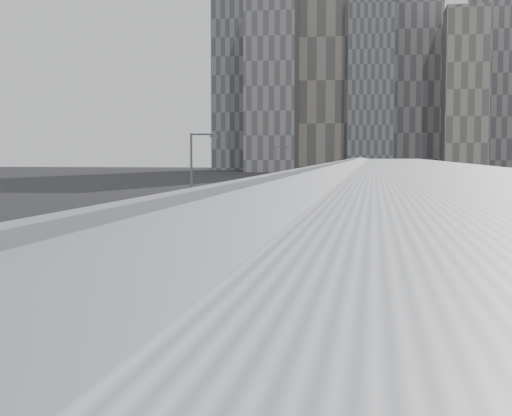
% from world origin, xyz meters
% --- Properties ---
extents(sidewalk, '(10.00, 170.00, 0.12)m').
position_xyz_m(sidewalk, '(9.00, 55.00, 0.06)').
color(sidewalk, gray).
rests_on(sidewalk, ground).
extents(lane_line, '(0.12, 160.00, 0.02)m').
position_xyz_m(lane_line, '(-1.50, 55.00, 0.01)').
color(lane_line, gold).
rests_on(lane_line, ground).
extents(depot, '(12.45, 160.40, 7.20)m').
position_xyz_m(depot, '(12.99, 55.00, 3.51)').
color(depot, gray).
rests_on(depot, ground).
extents(skyline, '(145.00, 64.00, 120.00)m').
position_xyz_m(skyline, '(-2.90, 324.16, 50.85)').
color(skyline, slate).
rests_on(skyline, ground).
extents(bus_0, '(3.41, 12.96, 3.75)m').
position_xyz_m(bus_0, '(2.25, 5.67, 1.58)').
color(bus_0, '#B2B3BC').
rests_on(bus_0, ground).
extents(bus_1, '(3.09, 13.12, 3.81)m').
position_xyz_m(bus_1, '(2.55, 21.31, 1.61)').
color(bus_1, black).
rests_on(bus_1, ground).
extents(bus_2, '(2.85, 12.79, 3.72)m').
position_xyz_m(bus_2, '(1.65, 32.00, 1.57)').
color(bus_2, silver).
rests_on(bus_2, ground).
extents(bus_3, '(3.26, 12.21, 3.53)m').
position_xyz_m(bus_3, '(2.02, 49.60, 1.49)').
color(bus_3, slate).
rests_on(bus_3, ground).
extents(bus_4, '(3.62, 12.77, 3.68)m').
position_xyz_m(bus_4, '(1.91, 62.08, 1.55)').
color(bus_4, '#9C9EA5').
rests_on(bus_4, ground).
extents(bus_5, '(3.53, 12.17, 3.51)m').
position_xyz_m(bus_5, '(1.69, 74.08, 1.48)').
color(bus_5, black).
rests_on(bus_5, ground).
extents(bus_6, '(3.39, 12.23, 3.53)m').
position_xyz_m(bus_6, '(2.11, 90.13, 1.49)').
color(bus_6, white).
rests_on(bus_6, ground).
extents(tree_0, '(1.13, 1.13, 3.55)m').
position_xyz_m(tree_0, '(6.24, 11.91, 2.89)').
color(tree_0, black).
rests_on(tree_0, ground).
extents(tree_1, '(2.16, 2.16, 4.52)m').
position_xyz_m(tree_1, '(5.72, 28.26, 3.42)').
color(tree_1, black).
rests_on(tree_1, ground).
extents(tree_2, '(2.88, 2.88, 4.50)m').
position_xyz_m(tree_2, '(5.36, 55.89, 3.05)').
color(tree_2, black).
rests_on(tree_2, ground).
extents(tree_3, '(1.13, 1.13, 4.07)m').
position_xyz_m(tree_3, '(6.23, 77.77, 3.38)').
color(tree_3, black).
rests_on(tree_3, ground).
extents(tree_4, '(2.68, 2.68, 5.02)m').
position_xyz_m(tree_4, '(5.32, 104.31, 3.67)').
color(tree_4, black).
rests_on(tree_4, ground).
extents(street_lamp_near, '(2.04, 0.22, 9.32)m').
position_xyz_m(street_lamp_near, '(-3.65, 38.09, 5.36)').
color(street_lamp_near, '#59595E').
rests_on(street_lamp_near, ground).
extents(street_lamp_far, '(2.04, 0.22, 8.96)m').
position_xyz_m(street_lamp_far, '(-4.54, 91.29, 5.17)').
color(street_lamp_far, '#59595E').
rests_on(street_lamp_far, ground).
extents(shipping_container, '(2.76, 6.28, 2.88)m').
position_xyz_m(shipping_container, '(-6.61, 103.73, 1.44)').
color(shipping_container, '#15451A').
rests_on(shipping_container, ground).
extents(suv, '(4.20, 5.56, 1.40)m').
position_xyz_m(suv, '(-4.82, 133.76, 0.70)').
color(suv, black).
rests_on(suv, ground).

